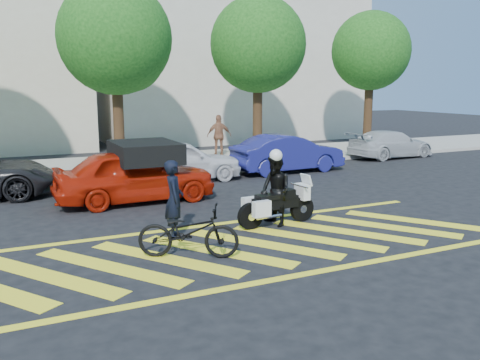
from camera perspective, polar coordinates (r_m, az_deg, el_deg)
name	(u,v)px	position (r m, az deg, el deg)	size (l,w,h in m)	color
ground	(243,247)	(10.88, 0.32, -7.54)	(90.00, 90.00, 0.00)	black
sidewalk	(120,165)	(22.04, -13.27, 1.70)	(60.00, 5.00, 0.15)	#9E998E
crosswalk	(241,247)	(10.86, 0.14, -7.55)	(12.33, 4.00, 0.01)	yellow
building_right	(228,51)	(33.24, -1.34, 14.28)	(16.00, 8.00, 11.00)	beige
tree_center	(118,42)	(21.94, -13.54, 14.81)	(4.60, 4.60, 7.56)	black
tree_right	(260,48)	(24.15, 2.23, 14.56)	(4.40, 4.40, 7.41)	black
tree_far_right	(372,54)	(27.74, 14.58, 13.52)	(4.00, 4.00, 7.10)	black
officer_bike	(174,199)	(11.40, -7.41, -2.17)	(0.64, 0.42, 1.77)	black
bicycle	(188,232)	(10.16, -5.83, -5.80)	(0.70, 2.01, 1.06)	black
police_motorcycle	(276,205)	(12.43, 4.05, -2.77)	(2.16, 0.71, 0.95)	black
officer_moto	(275,191)	(12.35, 4.00, -1.20)	(0.84, 0.66, 1.73)	black
red_convertible	(135,175)	(15.15, -11.70, 0.51)	(1.86, 4.63, 1.58)	#AE1A08
parked_mid_right	(181,161)	(18.26, -6.64, 2.18)	(1.72, 4.29, 1.46)	silver
parked_right	(288,153)	(20.08, 5.36, 3.00)	(1.56, 4.49, 1.48)	navy
parked_far_right	(391,144)	(25.03, 16.57, 3.89)	(1.79, 4.41, 1.28)	#B5B9BD
pedestrian_right	(219,136)	(23.45, -2.36, 5.01)	(1.11, 0.46, 1.89)	#935E42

